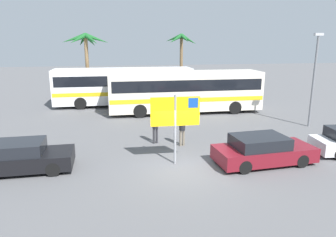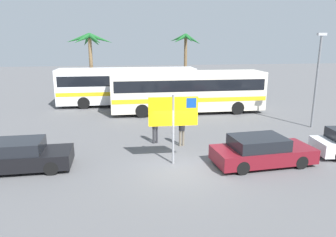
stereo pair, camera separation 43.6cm
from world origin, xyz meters
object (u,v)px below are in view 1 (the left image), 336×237
object	(u,v)px
car_maroon	(263,150)
pedestrian_crossing_lot	(182,127)
bus_rear_coach	(124,85)
bus_front_coach	(185,90)
ferry_sign	(176,114)
pedestrian_near_sign	(155,125)
car_black	(24,157)

from	to	relation	value
car_maroon	pedestrian_crossing_lot	world-z (taller)	pedestrian_crossing_lot
bus_rear_coach	car_maroon	distance (m)	15.75
bus_rear_coach	bus_front_coach	bearing A→B (deg)	-38.88
bus_rear_coach	ferry_sign	size ratio (longest dim) A/B	3.66
bus_front_coach	pedestrian_near_sign	xyz separation A→B (m)	(-3.28, -7.22, -0.73)
car_black	pedestrian_crossing_lot	xyz separation A→B (m)	(7.41, 2.15, 0.42)
car_maroon	pedestrian_crossing_lot	distance (m)	4.38
ferry_sign	pedestrian_crossing_lot	size ratio (longest dim) A/B	1.80
bus_front_coach	pedestrian_near_sign	bearing A→B (deg)	-114.42
car_black	pedestrian_near_sign	bearing A→B (deg)	23.04
bus_front_coach	car_maroon	world-z (taller)	bus_front_coach
car_black	car_maroon	bearing A→B (deg)	-6.67
bus_rear_coach	car_black	distance (m)	14.55
car_black	pedestrian_near_sign	xyz separation A→B (m)	(6.05, 2.79, 0.42)
bus_rear_coach	car_black	xyz separation A→B (m)	(-4.74, -13.70, -1.15)
ferry_sign	car_maroon	distance (m)	4.29
car_black	bus_front_coach	bearing A→B (deg)	45.32
bus_front_coach	pedestrian_crossing_lot	size ratio (longest dim) A/B	6.58
bus_front_coach	car_black	world-z (taller)	bus_front_coach
car_black	ferry_sign	bearing A→B (deg)	-3.94
car_maroon	pedestrian_near_sign	distance (m)	5.80
pedestrian_crossing_lot	pedestrian_near_sign	world-z (taller)	same
car_maroon	pedestrian_crossing_lot	xyz separation A→B (m)	(-3.09, 3.07, 0.42)
bus_front_coach	bus_rear_coach	world-z (taller)	same
car_black	car_maroon	world-z (taller)	same
car_black	pedestrian_crossing_lot	distance (m)	7.73
bus_front_coach	car_maroon	distance (m)	11.04
pedestrian_near_sign	ferry_sign	bearing A→B (deg)	-10.48
bus_rear_coach	pedestrian_near_sign	size ratio (longest dim) A/B	6.58
bus_front_coach	ferry_sign	bearing A→B (deg)	-104.83
bus_front_coach	bus_rear_coach	bearing A→B (deg)	141.12
bus_front_coach	car_maroon	xyz separation A→B (m)	(1.17, -10.92, -1.15)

